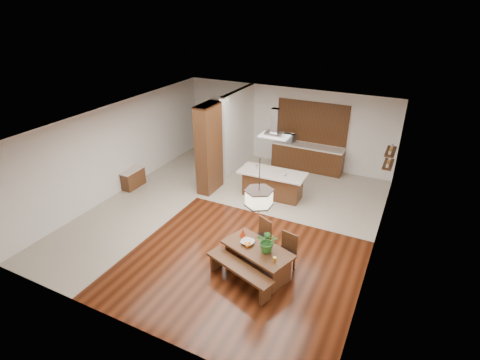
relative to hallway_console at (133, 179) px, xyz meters
The scene contains 25 objects.
room_shell 4.20m from the hallway_console, ahead, with size 9.00×9.04×2.92m.
tile_hallway 1.12m from the hallway_console, 10.68° to the right, with size 2.50×9.00×0.01m, color #B8AD99.
tile_kitchen 5.57m from the hallway_console, 24.44° to the left, with size 5.50×4.00×0.01m, color #B8AD99.
soffit_band 4.60m from the hallway_console, ahead, with size 8.00×9.00×0.02m, color #3B190E.
partition_pier 2.85m from the hallway_console, 22.54° to the left, with size 0.45×1.00×2.90m, color #321C0E.
partition_stub 4.09m from the hallway_console, 52.14° to the left, with size 0.18×2.40×2.90m, color silver.
hallway_console is the anchor object (origin of this frame).
hallway_doorway 4.41m from the hallway_console, 75.20° to the left, with size 1.10×0.20×2.10m, color #321C0E.
rear_counter 6.26m from the hallway_console, 39.75° to the left, with size 2.60×0.62×0.95m.
kitchen_window 6.58m from the hallway_console, 41.53° to the left, with size 2.60×0.08×1.50m, color #A56631.
shelf_lower 8.12m from the hallway_console, 17.35° to the left, with size 0.26×0.90×0.04m, color #321C0E.
shelf_upper 8.18m from the hallway_console, 17.35° to the left, with size 0.26×0.90×0.04m, color #321C0E.
dining_table 5.91m from the hallway_console, 21.11° to the right, with size 1.80×1.29×0.68m.
dining_bench 5.97m from the hallway_console, 26.77° to the right, with size 1.76×0.39×0.50m, color #321C0E, non-canonical shape.
dining_chair_left 5.50m from the hallway_console, 16.11° to the right, with size 0.44×0.44×0.99m, color #321C0E, non-canonical shape.
dining_chair_right 6.32m from the hallway_console, 16.42° to the right, with size 0.42×0.42×0.94m, color #321C0E, non-canonical shape.
pendant_lantern 6.22m from the hallway_console, 21.11° to the right, with size 0.64×0.64×1.31m, color beige, non-canonical shape.
foliage_plant 6.17m from the hallway_console, 20.32° to the right, with size 0.48×0.42×0.54m, color #2A6B23.
fruit_bowl 5.64m from the hallway_console, 21.60° to the right, with size 0.30×0.30×0.07m, color #BCB1A4.
napkin_cone 5.36m from the hallway_console, 20.29° to the right, with size 0.14×0.14×0.23m, color #B12B0C.
gold_ornament 6.50m from the hallway_console, 21.69° to the right, with size 0.08×0.08×0.11m, color gold.
kitchen_island 4.68m from the hallway_console, 18.31° to the left, with size 2.12×0.97×0.87m.
range_hood 5.15m from the hallway_console, 18.35° to the left, with size 0.90×0.55×0.87m, color silver, non-canonical shape.
island_cup 5.07m from the hallway_console, 15.88° to the left, with size 0.13×0.13×0.11m, color silver.
microwave 5.71m from the hallway_console, 45.34° to the left, with size 0.54×0.37×0.30m, color silver.
Camera 1 is at (4.42, -8.33, 5.84)m, focal length 28.00 mm.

